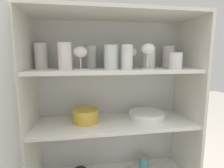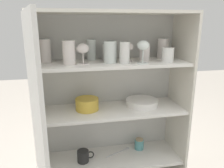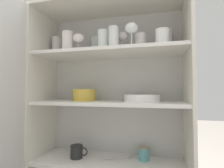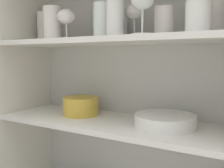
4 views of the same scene
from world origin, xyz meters
TOP-DOWN VIEW (x-y plane):
  - cupboard_back_panel at (0.00, 0.32)m, footprint 0.98×0.02m
  - cupboard_side_left at (-0.48, 0.16)m, footprint 0.02×0.35m
  - cupboard_side_right at (0.48, 0.16)m, footprint 0.02×0.35m
  - cupboard_top_panel at (0.00, 0.16)m, footprint 0.98×0.35m
  - shelf_board_lower at (0.00, 0.16)m, footprint 0.95×0.31m
  - shelf_board_middle at (0.00, 0.16)m, footprint 0.95×0.31m
  - shelf_board_upper at (0.00, 0.16)m, footprint 0.95×0.31m
  - cupboard_door at (-0.43, -0.26)m, footprint 0.13×0.48m
  - tumbler_glass_0 at (0.34, 0.08)m, footprint 0.08×0.08m
  - tumbler_glass_1 at (0.21, 0.15)m, footprint 0.07×0.07m
  - tumbler_glass_2 at (0.37, 0.23)m, footprint 0.08×0.08m
  - tumbler_glass_3 at (-0.02, 0.25)m, footprint 0.07×0.07m
  - tumbler_glass_4 at (-0.02, 0.13)m, footprint 0.08×0.08m
  - tumbler_glass_5 at (-0.42, 0.22)m, footprint 0.07×0.07m
  - tumbler_glass_6 at (-0.28, 0.12)m, footprint 0.08×0.08m
  - tumbler_glass_7 at (-0.13, 0.26)m, footprint 0.06×0.06m
  - tumbler_glass_8 at (0.05, 0.08)m, footprint 0.06×0.06m
  - wine_glass_0 at (-0.19, 0.12)m, footprint 0.08×0.08m
  - wine_glass_1 at (0.16, 0.06)m, footprint 0.07×0.07m
  - wine_glass_2 at (0.09, 0.15)m, footprint 0.07×0.07m
  - plate_stack_white at (0.21, 0.18)m, footprint 0.22×0.22m
  - mixing_bowl_large at (-0.17, 0.18)m, footprint 0.15×0.15m
  - coffee_mug_primary at (-0.22, 0.15)m, footprint 0.12×0.08m
  - storage_jar at (0.22, 0.23)m, footprint 0.07×0.07m
  - serving_spoon at (0.06, 0.21)m, footprint 0.20×0.10m

SIDE VIEW (x-z plane):
  - shelf_board_lower at x=0.00m, z-range 0.30..0.32m
  - serving_spoon at x=0.06m, z-range 0.32..0.32m
  - storage_jar at x=0.22m, z-range 0.31..0.40m
  - coffee_mug_primary at x=-0.22m, z-range 0.32..0.40m
  - cupboard_back_panel at x=0.00m, z-range 0.00..1.31m
  - cupboard_side_left at x=-0.48m, z-range 0.00..1.31m
  - cupboard_side_right at x=0.48m, z-range 0.00..1.31m
  - cupboard_door at x=-0.43m, z-range 0.00..1.31m
  - shelf_board_middle at x=0.00m, z-range 0.67..0.69m
  - plate_stack_white at x=0.21m, z-range 0.69..0.74m
  - mixing_bowl_large at x=-0.17m, z-range 0.70..0.78m
  - shelf_board_upper at x=0.00m, z-range 1.00..1.02m
  - tumbler_glass_0 at x=0.34m, z-range 1.02..1.11m
  - tumbler_glass_1 at x=0.21m, z-range 1.02..1.12m
  - tumbler_glass_3 at x=-0.02m, z-range 1.02..1.12m
  - tumbler_glass_8 at x=0.05m, z-range 1.02..1.15m
  - tumbler_glass_4 at x=-0.02m, z-range 1.02..1.15m
  - tumbler_glass_7 at x=-0.13m, z-range 1.02..1.15m
  - tumbler_glass_2 at x=0.37m, z-range 1.02..1.15m
  - tumbler_glass_6 at x=-0.28m, z-range 1.02..1.16m
  - tumbler_glass_5 at x=-0.42m, z-range 1.02..1.16m
  - wine_glass_0 at x=-0.19m, z-range 1.04..1.17m
  - wine_glass_2 at x=0.09m, z-range 1.04..1.17m
  - wine_glass_1 at x=0.16m, z-range 1.05..1.19m
  - cupboard_top_panel at x=0.00m, z-range 1.31..1.33m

